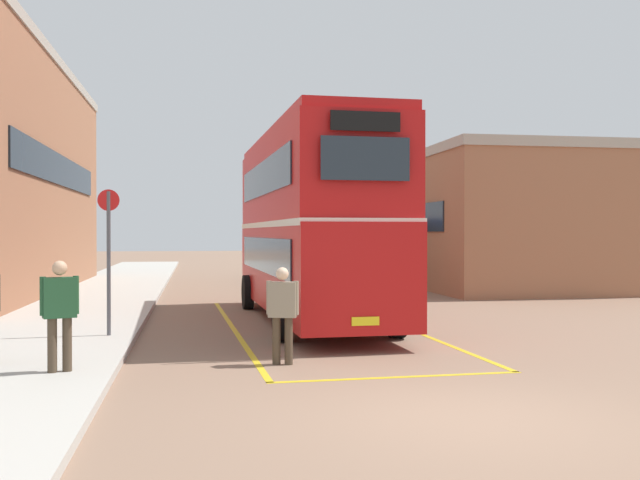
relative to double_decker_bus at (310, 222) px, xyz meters
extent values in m
plane|color=#846651|center=(0.41, 4.64, -2.51)|extent=(135.60, 135.60, 0.00)
cube|color=#B2ADA3|center=(-6.09, 7.04, -2.44)|extent=(4.00, 57.60, 0.14)
cube|color=#19232D|center=(-7.66, 9.31, 2.00)|extent=(0.06, 14.80, 1.10)
cube|color=#9E6647|center=(9.86, 12.84, 0.07)|extent=(7.91, 16.30, 5.16)
cube|color=#232D38|center=(5.88, 12.84, 0.33)|extent=(0.06, 12.38, 1.10)
cube|color=#A89E8E|center=(9.86, 12.84, 2.83)|extent=(8.03, 16.42, 0.36)
cylinder|color=black|center=(-1.35, 3.20, -2.01)|extent=(0.32, 1.01, 1.00)
cylinder|color=black|center=(1.12, 3.29, -2.01)|extent=(0.32, 1.01, 1.00)
cylinder|color=black|center=(-1.12, -3.29, -2.01)|extent=(0.32, 1.01, 1.00)
cylinder|color=black|center=(1.35, -3.20, -2.01)|extent=(0.32, 1.01, 1.00)
cube|color=#B71414|center=(0.00, 0.00, -1.11)|extent=(2.77, 10.56, 2.10)
cube|color=#B71414|center=(0.00, 0.00, 0.99)|extent=(2.76, 10.35, 2.10)
cube|color=#B71414|center=(0.00, 0.00, 2.14)|extent=(2.66, 10.24, 0.20)
cube|color=silver|center=(0.00, 0.00, -0.06)|extent=(2.80, 10.46, 0.14)
cube|color=#232D38|center=(-1.22, -0.04, -0.81)|extent=(0.34, 8.59, 0.84)
cube|color=#232D38|center=(-1.22, -0.04, 1.09)|extent=(0.34, 8.59, 0.84)
cube|color=#232D38|center=(1.22, 0.04, -0.81)|extent=(0.34, 8.59, 0.84)
cube|color=#232D38|center=(1.22, 0.04, 1.09)|extent=(0.34, 8.59, 0.84)
cube|color=#232D38|center=(0.19, -5.26, 1.09)|extent=(1.68, 0.10, 0.80)
cube|color=black|center=(0.19, -5.26, 1.77)|extent=(1.32, 0.09, 0.36)
cube|color=#232D38|center=(-0.19, 5.26, -0.71)|extent=(1.91, 0.11, 1.00)
cube|color=yellow|center=(0.19, -5.26, -1.88)|extent=(0.52, 0.05, 0.16)
cylinder|color=black|center=(2.13, 18.88, -2.05)|extent=(0.38, 0.95, 0.92)
cylinder|color=black|center=(4.64, 18.55, -2.05)|extent=(0.38, 0.95, 0.92)
cylinder|color=black|center=(1.36, 12.98, -2.05)|extent=(0.38, 0.95, 0.92)
cylinder|color=black|center=(3.87, 12.65, -2.05)|extent=(0.38, 0.95, 0.92)
cube|color=navy|center=(3.00, 15.76, -0.91)|extent=(3.72, 10.16, 2.60)
cube|color=silver|center=(3.00, 15.76, 0.45)|extent=(3.52, 9.75, 0.12)
cube|color=#232D38|center=(1.76, 15.93, -0.56)|extent=(1.06, 7.88, 0.96)
cube|color=#232D38|center=(4.24, 15.60, -0.56)|extent=(1.06, 7.88, 0.96)
cube|color=#232D38|center=(3.64, 20.71, -0.61)|extent=(1.96, 0.29, 1.10)
cylinder|color=#473828|center=(-1.31, -5.92, -2.11)|extent=(0.14, 0.14, 0.81)
cylinder|color=#473828|center=(-1.51, -5.85, -2.11)|extent=(0.14, 0.14, 0.81)
cube|color=gray|center=(-1.41, -5.88, -1.40)|extent=(0.51, 0.35, 0.60)
cylinder|color=gray|center=(-1.18, -5.95, -1.37)|extent=(0.09, 0.09, 0.57)
cylinder|color=gray|center=(-1.63, -5.82, -1.37)|extent=(0.09, 0.09, 0.57)
sphere|color=beige|center=(-1.41, -5.90, -0.96)|extent=(0.22, 0.22, 0.22)
cylinder|color=#473828|center=(-4.79, -6.65, -1.96)|extent=(0.14, 0.14, 0.82)
cylinder|color=#473828|center=(-5.00, -6.72, -1.96)|extent=(0.14, 0.14, 0.82)
cube|color=#1E4728|center=(-4.90, -6.69, -1.25)|extent=(0.52, 0.36, 0.61)
cylinder|color=#1E4728|center=(-4.67, -6.61, -1.22)|extent=(0.09, 0.09, 0.58)
cylinder|color=#1E4728|center=(-5.12, -6.76, -1.22)|extent=(0.09, 0.09, 0.58)
sphere|color=tan|center=(-4.89, -6.71, -0.80)|extent=(0.22, 0.22, 0.22)
cylinder|color=#4C4C51|center=(-4.63, -2.76, -0.90)|extent=(0.08, 0.08, 2.96)
cylinder|color=red|center=(-4.63, -2.76, 0.40)|extent=(0.44, 0.08, 0.44)
cube|color=gold|center=(-2.00, -1.12, -2.51)|extent=(0.57, 12.48, 0.01)
cube|color=gold|center=(2.00, -0.98, -2.51)|extent=(0.57, 12.48, 0.01)
cube|color=gold|center=(0.23, -7.29, -2.51)|extent=(4.11, 0.27, 0.01)
camera|label=1|loc=(-2.87, -18.14, -0.27)|focal=40.72mm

